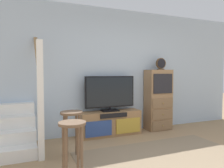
{
  "coord_description": "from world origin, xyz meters",
  "views": [
    {
      "loc": [
        -1.99,
        -1.93,
        1.32
      ],
      "look_at": [
        -0.44,
        1.77,
        1.1
      ],
      "focal_mm": 34.4,
      "sensor_mm": 36.0,
      "label": 1
    }
  ],
  "objects_px": {
    "television": "(110,93)",
    "side_cabinet": "(158,100)",
    "desk_clock": "(161,64)",
    "bar_stool_near": "(72,137)",
    "bar_stool_far": "(72,124)",
    "media_console": "(110,123)"
  },
  "relations": [
    {
      "from": "television",
      "to": "bar_stool_far",
      "type": "height_order",
      "value": "television"
    },
    {
      "from": "bar_stool_far",
      "to": "desk_clock",
      "type": "bearing_deg",
      "value": 21.74
    },
    {
      "from": "media_console",
      "to": "desk_clock",
      "type": "xyz_separation_m",
      "value": [
        1.25,
        -0.0,
        1.26
      ]
    },
    {
      "from": "side_cabinet",
      "to": "bar_stool_far",
      "type": "relative_size",
      "value": 1.91
    },
    {
      "from": "bar_stool_near",
      "to": "bar_stool_far",
      "type": "relative_size",
      "value": 0.98
    },
    {
      "from": "television",
      "to": "desk_clock",
      "type": "relative_size",
      "value": 4.02
    },
    {
      "from": "television",
      "to": "bar_stool_near",
      "type": "bearing_deg",
      "value": -126.08
    },
    {
      "from": "bar_stool_near",
      "to": "bar_stool_far",
      "type": "distance_m",
      "value": 0.65
    },
    {
      "from": "media_console",
      "to": "bar_stool_far",
      "type": "xyz_separation_m",
      "value": [
        -1.01,
        -0.91,
        0.28
      ]
    },
    {
      "from": "bar_stool_near",
      "to": "bar_stool_far",
      "type": "bearing_deg",
      "value": 78.7
    },
    {
      "from": "television",
      "to": "side_cabinet",
      "type": "xyz_separation_m",
      "value": [
        1.2,
        -0.01,
        -0.21
      ]
    },
    {
      "from": "media_console",
      "to": "bar_stool_near",
      "type": "distance_m",
      "value": 1.94
    },
    {
      "from": "television",
      "to": "desk_clock",
      "type": "distance_m",
      "value": 1.39
    },
    {
      "from": "bar_stool_far",
      "to": "television",
      "type": "bearing_deg",
      "value": 42.57
    },
    {
      "from": "bar_stool_near",
      "to": "bar_stool_far",
      "type": "xyz_separation_m",
      "value": [
        0.13,
        0.63,
        0.01
      ]
    },
    {
      "from": "side_cabinet",
      "to": "bar_stool_far",
      "type": "xyz_separation_m",
      "value": [
        -2.21,
        -0.92,
        -0.15
      ]
    },
    {
      "from": "television",
      "to": "side_cabinet",
      "type": "relative_size",
      "value": 0.79
    },
    {
      "from": "television",
      "to": "media_console",
      "type": "bearing_deg",
      "value": -90.0
    },
    {
      "from": "side_cabinet",
      "to": "bar_stool_near",
      "type": "relative_size",
      "value": 1.94
    },
    {
      "from": "desk_clock",
      "to": "bar_stool_far",
      "type": "height_order",
      "value": "desk_clock"
    },
    {
      "from": "bar_stool_near",
      "to": "desk_clock",
      "type": "bearing_deg",
      "value": 32.73
    },
    {
      "from": "bar_stool_far",
      "to": "side_cabinet",
      "type": "bearing_deg",
      "value": 22.51
    }
  ]
}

